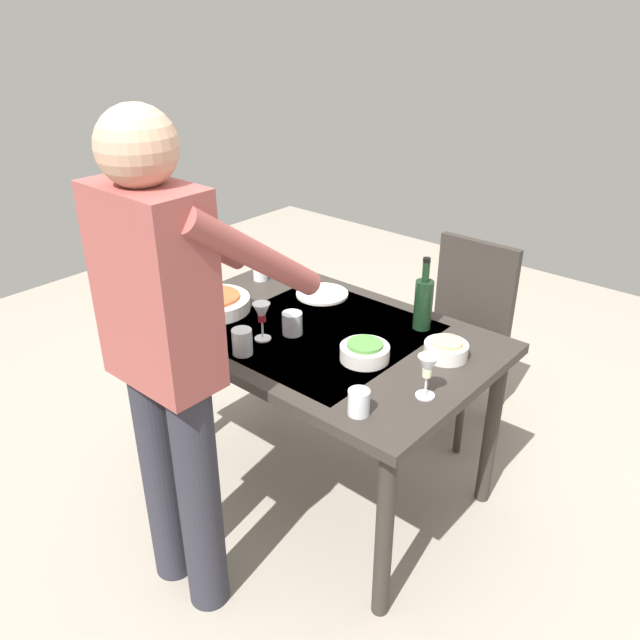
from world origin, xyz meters
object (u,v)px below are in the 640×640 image
water_cup_far_right (359,402)px  side_bowl_salad (365,351)px  side_bowl_bread (446,349)px  water_cup_near_left (260,271)px  water_cup_far_left (292,323)px  dinner_plate_near (322,294)px  wine_bottle (423,303)px  chair_near (462,324)px  wine_glass_right (427,369)px  water_cup_near_right (242,342)px  serving_bowl_pasta (214,303)px  dining_table (320,350)px  person_server (169,352)px  wine_glass_left (262,315)px

water_cup_far_right → side_bowl_salad: (0.19, -0.28, -0.01)m
side_bowl_bread → water_cup_near_left: bearing=-3.6°
water_cup_far_left → dinner_plate_near: (0.15, -0.35, -0.04)m
side_bowl_bread → wine_bottle: bearing=-36.1°
chair_near → water_cup_near_left: bearing=39.8°
wine_bottle → water_cup_near_left: 0.84m
wine_glass_right → water_cup_near_right: size_ratio=1.53×
water_cup_near_right → serving_bowl_pasta: water_cup_near_right is taller
serving_bowl_pasta → side_bowl_bread: same height
wine_glass_right → water_cup_near_left: bearing=-16.7°
chair_near → side_bowl_salad: bearing=94.9°
wine_bottle → water_cup_near_left: wine_bottle is taller
water_cup_near_right → water_cup_near_left: bearing=-49.8°
wine_bottle → water_cup_far_left: (0.35, 0.37, -0.07)m
chair_near → water_cup_far_right: bearing=102.8°
water_cup_near_right → side_bowl_bread: (-0.58, -0.47, -0.02)m
dining_table → water_cup_far_left: (0.07, 0.08, 0.13)m
water_cup_near_right → serving_bowl_pasta: bearing=-25.9°
wine_bottle → water_cup_far_right: 0.65m
person_server → water_cup_near_left: 1.08m
water_cup_far_left → water_cup_far_right: (-0.52, 0.26, -0.00)m
dining_table → wine_glass_left: bearing=57.0°
wine_bottle → water_cup_near_right: size_ratio=3.01×
side_bowl_bread → wine_glass_right: bearing=107.2°
dinner_plate_near → side_bowl_bread: bearing=170.3°
water_cup_near_left → side_bowl_salad: (-0.81, 0.27, -0.01)m
person_server → water_cup_near_right: 0.43m
dining_table → wine_glass_left: (0.12, 0.19, 0.19)m
water_cup_near_left → side_bowl_salad: water_cup_near_left is taller
side_bowl_bread → water_cup_far_left: bearing=23.0°
wine_bottle → serving_bowl_pasta: 0.86m
person_server → side_bowl_salad: bearing=-112.2°
wine_bottle → serving_bowl_pasta: size_ratio=0.99×
wine_bottle → wine_glass_left: 0.63m
water_cup_far_left → side_bowl_salad: 0.33m
person_server → water_cup_near_left: size_ratio=19.36×
chair_near → side_bowl_bread: chair_near is taller
water_cup_far_left → water_cup_far_right: bearing=153.9°
chair_near → person_server: 1.60m
side_bowl_salad → dinner_plate_near: bearing=-34.0°
water_cup_near_right → side_bowl_bread: bearing=-141.1°
water_cup_near_left → side_bowl_bread: 1.03m
water_cup_far_right → dinner_plate_near: water_cup_far_right is taller
water_cup_near_left → water_cup_far_left: 0.56m
water_cup_near_right → water_cup_far_left: water_cup_near_right is taller
wine_glass_left → side_bowl_bread: size_ratio=0.94×
water_cup_far_left → person_server: bearing=96.5°
water_cup_near_left → dinner_plate_near: 0.34m
dining_table → wine_glass_right: size_ratio=8.85×
water_cup_far_left → serving_bowl_pasta: bearing=8.5°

